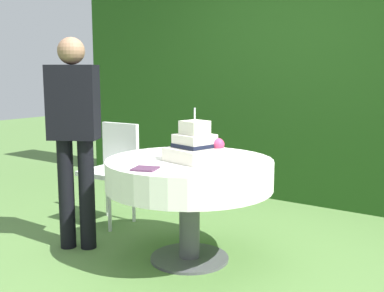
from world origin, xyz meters
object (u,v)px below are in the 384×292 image
(serving_plate_near, at_px, (237,157))
(standing_person, at_px, (74,129))
(wedding_cake, at_px, (195,147))
(serving_plate_far, at_px, (144,153))
(napkin_stack, at_px, (145,169))
(serving_plate_left, at_px, (225,152))
(garden_chair, at_px, (113,163))
(cake_table, at_px, (189,176))

(serving_plate_near, relative_size, standing_person, 0.06)
(wedding_cake, bearing_deg, serving_plate_far, 177.09)
(napkin_stack, bearing_deg, serving_plate_far, 130.94)
(serving_plate_far, xyz_separation_m, serving_plate_left, (0.47, 0.39, 0.00))
(garden_chair, bearing_deg, wedding_cake, -18.01)
(cake_table, distance_m, garden_chair, 1.14)
(serving_plate_far, bearing_deg, garden_chair, 152.26)
(napkin_stack, relative_size, standing_person, 0.09)
(serving_plate_far, bearing_deg, wedding_cake, -2.91)
(garden_chair, bearing_deg, serving_plate_far, -27.74)
(cake_table, relative_size, napkin_stack, 7.91)
(serving_plate_far, xyz_separation_m, garden_chair, (-0.66, 0.35, -0.21))
(standing_person, bearing_deg, garden_chair, 109.85)
(cake_table, xyz_separation_m, serving_plate_far, (-0.42, 0.00, 0.12))
(napkin_stack, xyz_separation_m, garden_chair, (-1.05, 0.80, -0.21))
(napkin_stack, bearing_deg, wedding_cake, 77.24)
(cake_table, height_order, napkin_stack, napkin_stack)
(garden_chair, height_order, standing_person, standing_person)
(cake_table, bearing_deg, garden_chair, 162.10)
(wedding_cake, height_order, garden_chair, wedding_cake)
(wedding_cake, distance_m, serving_plate_near, 0.34)
(wedding_cake, bearing_deg, garden_chair, 161.99)
(napkin_stack, relative_size, garden_chair, 0.17)
(serving_plate_near, bearing_deg, standing_person, -153.45)
(serving_plate_near, height_order, standing_person, standing_person)
(serving_plate_near, distance_m, standing_person, 1.23)
(cake_table, xyz_separation_m, serving_plate_near, (0.24, 0.25, 0.12))
(cake_table, xyz_separation_m, wedding_cake, (0.07, -0.02, 0.22))
(cake_table, xyz_separation_m, garden_chair, (-1.08, 0.35, -0.08))
(cake_table, height_order, garden_chair, garden_chair)
(serving_plate_left, xyz_separation_m, garden_chair, (-1.14, -0.04, -0.21))
(cake_table, height_order, serving_plate_near, serving_plate_near)
(wedding_cake, xyz_separation_m, garden_chair, (-1.15, 0.37, -0.30))
(wedding_cake, relative_size, standing_person, 0.24)
(serving_plate_far, distance_m, serving_plate_left, 0.61)
(serving_plate_far, bearing_deg, serving_plate_left, 39.04)
(serving_plate_left, xyz_separation_m, napkin_stack, (-0.09, -0.83, -0.00))
(serving_plate_near, xyz_separation_m, garden_chair, (-1.32, 0.10, -0.21))
(wedding_cake, bearing_deg, napkin_stack, -102.76)
(standing_person, bearing_deg, serving_plate_left, 37.08)
(garden_chair, distance_m, standing_person, 0.79)
(serving_plate_near, distance_m, serving_plate_far, 0.71)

